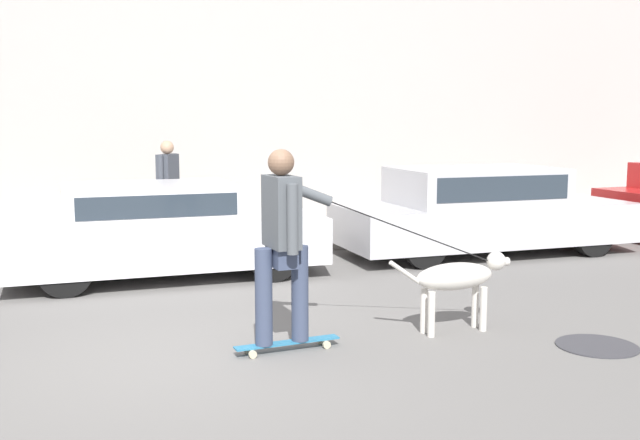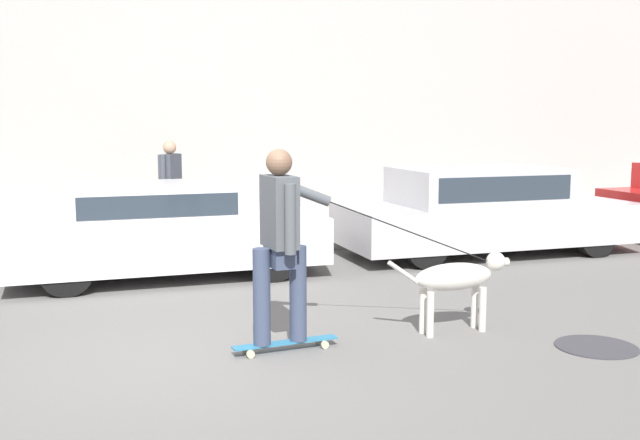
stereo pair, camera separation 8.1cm
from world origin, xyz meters
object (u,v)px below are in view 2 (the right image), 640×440
Objects in this scene: pedestrian_with_bag at (170,187)px; parked_car_2 at (484,212)px; parked_car_1 at (162,231)px; skateboarder at (281,238)px; dog at (457,279)px.

parked_car_2 is at bearing -168.59° from pedestrian_with_bag.
skateboarder is (0.55, -3.62, 0.42)m from parked_car_1.
parked_car_1 is 2.57× the size of pedestrian_with_bag.
parked_car_2 is 1.71× the size of skateboarder.
parked_car_1 is 3.69m from skateboarder.
skateboarder is at bearing -80.80° from parked_car_1.
dog is (-2.52, -3.59, -0.12)m from parked_car_2.
parked_car_1 is at bearing 95.20° from skateboarder.
skateboarder is at bearing 125.62° from pedestrian_with_bag.
skateboarder is 5.47m from pedestrian_with_bag.
skateboarder reaches higher than dog.
dog is at bearing 143.52° from pedestrian_with_bag.
pedestrian_with_bag reaches higher than parked_car_1.
pedestrian_with_bag is (-4.47, 1.84, 0.37)m from parked_car_2.
parked_car_2 is 3.49× the size of dog.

